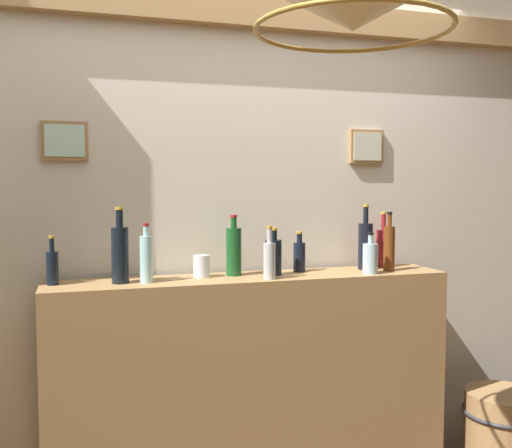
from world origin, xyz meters
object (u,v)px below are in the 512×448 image
(glass_tumbler_highball, at_px, (120,268))
(liquor_bottle_rum, at_px, (52,267))
(liquor_bottle_gin, at_px, (299,256))
(liquor_bottle_bourbon, at_px, (269,259))
(liquor_bottle_sherry, at_px, (273,256))
(liquor_bottle_tequila, at_px, (389,247))
(liquor_bottle_brandy, at_px, (370,258))
(liquor_bottle_amaro, at_px, (383,247))
(wooden_barrel, at_px, (503,437))
(liquor_bottle_rye, at_px, (120,253))
(glass_tumbler_rocks, at_px, (201,266))
(liquor_bottle_whiskey, at_px, (365,245))
(liquor_bottle_port, at_px, (146,258))
(pendant_lamp, at_px, (353,5))
(liquor_bottle_vodka, at_px, (234,250))

(glass_tumbler_highball, bearing_deg, liquor_bottle_rum, -162.85)
(liquor_bottle_gin, xyz_separation_m, liquor_bottle_bourbon, (-0.21, -0.17, 0.01))
(liquor_bottle_sherry, distance_m, liquor_bottle_tequila, 0.60)
(liquor_bottle_brandy, bearing_deg, liquor_bottle_amaro, 47.56)
(wooden_barrel, bearing_deg, liquor_bottle_rye, 175.39)
(glass_tumbler_rocks, bearing_deg, wooden_barrel, -7.58)
(liquor_bottle_whiskey, height_order, glass_tumbler_rocks, liquor_bottle_whiskey)
(liquor_bottle_rye, distance_m, wooden_barrel, 2.17)
(liquor_bottle_rye, relative_size, wooden_barrel, 0.70)
(liquor_bottle_sherry, distance_m, liquor_bottle_gin, 0.18)
(liquor_bottle_sherry, xyz_separation_m, liquor_bottle_port, (-0.60, -0.03, 0.02))
(liquor_bottle_amaro, height_order, liquor_bottle_tequila, liquor_bottle_tequila)
(liquor_bottle_whiskey, xyz_separation_m, liquor_bottle_amaro, (0.13, 0.05, -0.02))
(liquor_bottle_bourbon, xyz_separation_m, pendant_lamp, (0.03, -0.77, 0.91))
(liquor_bottle_sherry, xyz_separation_m, liquor_bottle_vodka, (-0.18, 0.05, 0.03))
(liquor_bottle_whiskey, distance_m, liquor_bottle_rum, 1.50)
(liquor_bottle_brandy, distance_m, glass_tumbler_rocks, 0.81)
(liquor_bottle_rum, relative_size, liquor_bottle_port, 0.81)
(liquor_bottle_tequila, xyz_separation_m, liquor_bottle_bourbon, (-0.65, -0.06, -0.03))
(liquor_bottle_gin, relative_size, liquor_bottle_bourbon, 0.82)
(liquor_bottle_whiskey, xyz_separation_m, liquor_bottle_tequila, (0.09, -0.08, -0.01))
(liquor_bottle_rum, distance_m, liquor_bottle_port, 0.40)
(liquor_bottle_bourbon, bearing_deg, liquor_bottle_whiskey, 14.77)
(liquor_bottle_bourbon, height_order, pendant_lamp, pendant_lamp)
(liquor_bottle_gin, xyz_separation_m, liquor_bottle_brandy, (0.30, -0.16, -0.00))
(liquor_bottle_bourbon, bearing_deg, liquor_bottle_gin, 38.69)
(liquor_bottle_port, height_order, glass_tumbler_highball, liquor_bottle_port)
(pendant_lamp, bearing_deg, liquor_bottle_bourbon, 92.03)
(liquor_bottle_whiskey, height_order, liquor_bottle_vodka, liquor_bottle_whiskey)
(liquor_bottle_brandy, height_order, pendant_lamp, pendant_lamp)
(liquor_bottle_rye, bearing_deg, liquor_bottle_vodka, 6.71)
(liquor_bottle_rye, bearing_deg, liquor_bottle_rum, 172.12)
(liquor_bottle_amaro, xyz_separation_m, liquor_bottle_rye, (-1.35, -0.11, 0.03))
(liquor_bottle_gin, bearing_deg, wooden_barrel, -12.75)
(liquor_bottle_brandy, relative_size, pendant_lamp, 0.31)
(liquor_bottle_rum, distance_m, glass_tumbler_rocks, 0.65)
(liquor_bottle_gin, relative_size, liquor_bottle_vodka, 0.70)
(liquor_bottle_port, relative_size, pendant_lamp, 0.41)
(liquor_bottle_sherry, relative_size, wooden_barrel, 0.48)
(liquor_bottle_bourbon, xyz_separation_m, glass_tumbler_highball, (-0.65, 0.22, -0.04))
(liquor_bottle_bourbon, xyz_separation_m, liquor_bottle_vodka, (-0.13, 0.15, 0.03))
(liquor_bottle_vodka, relative_size, liquor_bottle_rye, 0.86)
(liquor_bottle_bourbon, relative_size, glass_tumbler_rocks, 2.35)
(liquor_bottle_bourbon, xyz_separation_m, liquor_bottle_rye, (-0.66, 0.09, 0.04))
(liquor_bottle_sherry, height_order, liquor_bottle_vodka, liquor_bottle_vodka)
(liquor_bottle_sherry, height_order, glass_tumbler_rocks, liquor_bottle_sherry)
(liquor_bottle_vodka, relative_size, wooden_barrel, 0.61)
(liquor_bottle_gin, relative_size, liquor_bottle_tequila, 0.68)
(liquor_bottle_sherry, height_order, liquor_bottle_whiskey, liquor_bottle_whiskey)
(liquor_bottle_rum, bearing_deg, liquor_bottle_port, -8.44)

